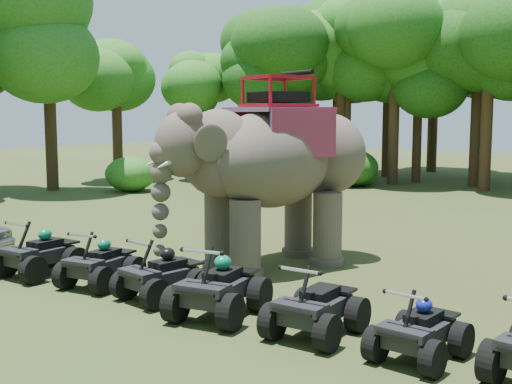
% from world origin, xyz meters
% --- Properties ---
extents(ground, '(110.00, 110.00, 0.00)m').
position_xyz_m(ground, '(0.00, 0.00, 0.00)').
color(ground, '#47381E').
rests_on(ground, ground).
extents(elephant, '(4.53, 6.13, 4.71)m').
position_xyz_m(elephant, '(-0.03, 2.00, 2.36)').
color(elephant, brown).
rests_on(elephant, ground).
extents(atv_0, '(1.30, 1.78, 1.32)m').
position_xyz_m(atv_0, '(-3.93, -1.86, 0.66)').
color(atv_0, black).
rests_on(atv_0, ground).
extents(atv_1, '(1.42, 1.81, 1.24)m').
position_xyz_m(atv_1, '(-2.10, -1.69, 0.62)').
color(atv_1, black).
rests_on(atv_1, ground).
extents(atv_2, '(1.51, 1.89, 1.26)m').
position_xyz_m(atv_2, '(-0.31, -1.69, 0.63)').
color(atv_2, black).
rests_on(atv_2, ground).
extents(atv_3, '(1.64, 2.05, 1.38)m').
position_xyz_m(atv_3, '(1.33, -1.96, 0.69)').
color(atv_3, black).
rests_on(atv_3, ground).
extents(atv_4, '(1.26, 1.72, 1.27)m').
position_xyz_m(atv_4, '(3.29, -1.85, 0.64)').
color(atv_4, black).
rests_on(atv_4, ground).
extents(atv_5, '(1.28, 1.65, 1.14)m').
position_xyz_m(atv_5, '(5.09, -1.90, 0.57)').
color(atv_5, black).
rests_on(atv_5, ground).
extents(tree_0, '(5.96, 5.96, 8.52)m').
position_xyz_m(tree_0, '(0.00, 21.02, 4.26)').
color(tree_0, '#195114').
rests_on(tree_0, ground).
extents(tree_26, '(6.53, 6.53, 9.33)m').
position_xyz_m(tree_26, '(-17.67, 9.32, 4.66)').
color(tree_26, '#195114').
rests_on(tree_26, ground).
extents(tree_27, '(5.76, 5.76, 8.22)m').
position_xyz_m(tree_27, '(-18.04, 14.06, 4.11)').
color(tree_27, '#195114').
rests_on(tree_27, ground).
extents(tree_28, '(4.65, 4.65, 6.64)m').
position_xyz_m(tree_28, '(-15.57, 17.57, 3.32)').
color(tree_28, '#195114').
rests_on(tree_28, ground).
extents(tree_29, '(5.56, 5.56, 7.94)m').
position_xyz_m(tree_29, '(-10.66, 17.96, 3.97)').
color(tree_29, '#195114').
rests_on(tree_29, ground).
extents(tree_30, '(6.52, 6.52, 9.31)m').
position_xyz_m(tree_30, '(-7.93, 21.13, 4.66)').
color(tree_30, '#195114').
rests_on(tree_30, ground).
extents(tree_31, '(4.58, 4.58, 6.55)m').
position_xyz_m(tree_31, '(-4.16, 22.93, 3.27)').
color(tree_31, '#195114').
rests_on(tree_31, ground).
extents(tree_33, '(7.03, 7.03, 10.04)m').
position_xyz_m(tree_33, '(-9.60, 24.06, 5.02)').
color(tree_33, '#195114').
rests_on(tree_33, ground).
extents(tree_34, '(6.35, 6.35, 9.07)m').
position_xyz_m(tree_34, '(-7.73, 21.42, 4.53)').
color(tree_34, '#195114').
rests_on(tree_34, ground).
extents(tree_37, '(5.23, 5.23, 7.48)m').
position_xyz_m(tree_37, '(-12.27, 21.10, 3.74)').
color(tree_37, '#195114').
rests_on(tree_37, ground).
extents(tree_38, '(6.45, 6.45, 9.21)m').
position_xyz_m(tree_38, '(-15.86, 26.49, 4.60)').
color(tree_38, '#195114').
rests_on(tree_38, ground).
extents(tree_39, '(7.68, 7.68, 10.97)m').
position_xyz_m(tree_39, '(-5.71, 29.92, 5.49)').
color(tree_39, '#195114').
rests_on(tree_39, ground).
extents(tree_40, '(5.81, 5.81, 8.30)m').
position_xyz_m(tree_40, '(-0.97, 22.69, 4.15)').
color(tree_40, '#195114').
rests_on(tree_40, ground).
extents(tree_42, '(7.28, 7.28, 10.40)m').
position_xyz_m(tree_42, '(-2.03, 27.41, 5.20)').
color(tree_42, '#195114').
rests_on(tree_42, ground).
extents(tree_46, '(6.22, 6.22, 8.89)m').
position_xyz_m(tree_46, '(-4.85, 21.27, 4.45)').
color(tree_46, '#195114').
rests_on(tree_46, ground).
extents(tree_47, '(6.78, 6.78, 9.68)m').
position_xyz_m(tree_47, '(-6.77, 25.00, 4.84)').
color(tree_47, '#195114').
rests_on(tree_47, ground).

